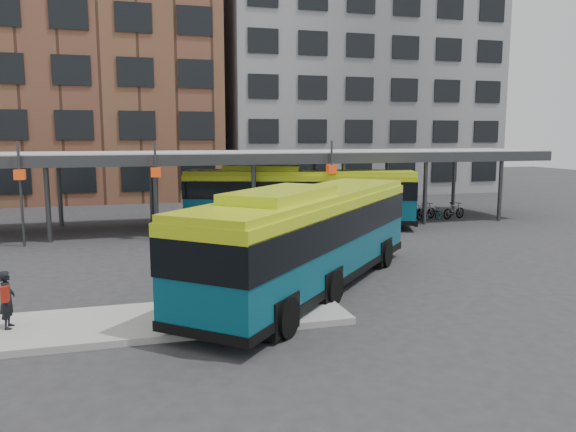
% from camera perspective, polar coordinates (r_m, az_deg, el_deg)
% --- Properties ---
extents(ground, '(120.00, 120.00, 0.00)m').
position_cam_1_polar(ground, '(19.19, -2.52, -7.10)').
color(ground, '#28282B').
rests_on(ground, ground).
extents(boarding_island, '(14.00, 3.00, 0.18)m').
position_cam_1_polar(boarding_island, '(15.87, -19.89, -10.56)').
color(boarding_island, gray).
rests_on(boarding_island, ground).
extents(canopy, '(40.00, 6.53, 4.80)m').
position_cam_1_polar(canopy, '(31.19, -8.17, 5.98)').
color(canopy, '#999B9E').
rests_on(canopy, ground).
extents(building_brick, '(26.00, 14.00, 22.00)m').
position_cam_1_polar(building_brick, '(50.70, -23.01, 14.28)').
color(building_brick, brown).
rests_on(building_brick, ground).
extents(building_grey, '(24.00, 14.00, 20.00)m').
position_cam_1_polar(building_grey, '(54.19, 6.32, 13.36)').
color(building_grey, slate).
rests_on(building_grey, ground).
extents(bus_front, '(10.54, 11.24, 3.51)m').
position_cam_1_polar(bus_front, '(18.37, 2.28, -1.95)').
color(bus_front, '#074557').
rests_on(bus_front, ground).
extents(bus_rear, '(12.63, 6.71, 3.44)m').
position_cam_1_polar(bus_rear, '(30.92, 1.06, 2.11)').
color(bus_rear, '#074557').
rests_on(bus_rear, ground).
extents(pedestrian, '(0.36, 0.60, 1.49)m').
position_cam_1_polar(pedestrian, '(16.06, -26.63, -7.56)').
color(pedestrian, black).
rests_on(pedestrian, boarding_island).
extents(bike_rack, '(5.44, 1.42, 1.03)m').
position_cam_1_polar(bike_rack, '(34.61, 13.36, 0.36)').
color(bike_rack, slate).
rests_on(bike_rack, ground).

